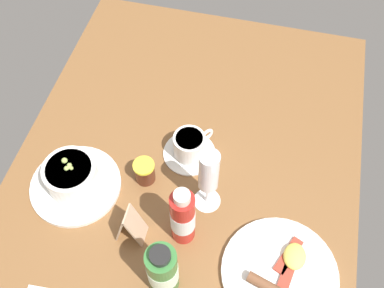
# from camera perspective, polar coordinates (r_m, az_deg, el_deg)

# --- Properties ---
(ground_plane) EXTENTS (1.10, 0.84, 0.03)m
(ground_plane) POSITION_cam_1_polar(r_m,az_deg,el_deg) (1.12, -0.72, -2.95)
(ground_plane) COLOR brown
(porridge_bowl) EXTENTS (0.21, 0.21, 0.09)m
(porridge_bowl) POSITION_cam_1_polar(r_m,az_deg,el_deg) (1.07, -14.99, -4.28)
(porridge_bowl) COLOR white
(porridge_bowl) RESTS_ON ground_plane
(coffee_cup) EXTENTS (0.13, 0.13, 0.07)m
(coffee_cup) POSITION_cam_1_polar(r_m,az_deg,el_deg) (1.09, -0.07, -0.36)
(coffee_cup) COLOR white
(coffee_cup) RESTS_ON ground_plane
(wine_glass) EXTENTS (0.06, 0.06, 0.20)m
(wine_glass) POSITION_cam_1_polar(r_m,az_deg,el_deg) (0.94, 2.14, -3.87)
(wine_glass) COLOR white
(wine_glass) RESTS_ON ground_plane
(jam_jar) EXTENTS (0.05, 0.05, 0.06)m
(jam_jar) POSITION_cam_1_polar(r_m,az_deg,el_deg) (1.06, -6.07, -3.52)
(jam_jar) COLOR #4E2113
(jam_jar) RESTS_ON ground_plane
(sauce_bottle_green) EXTENTS (0.06, 0.06, 0.17)m
(sauce_bottle_green) POSITION_cam_1_polar(r_m,az_deg,el_deg) (0.91, -3.77, -15.82)
(sauce_bottle_green) COLOR #337233
(sauce_bottle_green) RESTS_ON ground_plane
(sauce_bottle_red) EXTENTS (0.05, 0.05, 0.19)m
(sauce_bottle_red) POSITION_cam_1_polar(r_m,az_deg,el_deg) (0.94, -1.19, -9.34)
(sauce_bottle_red) COLOR #B21E19
(sauce_bottle_red) RESTS_ON ground_plane
(breakfast_plate) EXTENTS (0.25, 0.25, 0.04)m
(breakfast_plate) POSITION_cam_1_polar(r_m,az_deg,el_deg) (1.00, 11.20, -15.73)
(breakfast_plate) COLOR white
(breakfast_plate) RESTS_ON ground_plane
(menu_card) EXTENTS (0.05, 0.06, 0.11)m
(menu_card) POSITION_cam_1_polar(r_m,az_deg,el_deg) (0.98, -8.01, -10.11)
(menu_card) COLOR tan
(menu_card) RESTS_ON ground_plane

